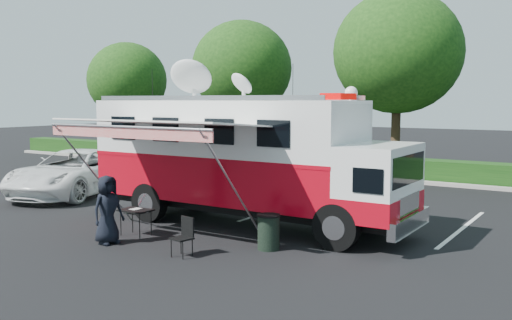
{
  "coord_description": "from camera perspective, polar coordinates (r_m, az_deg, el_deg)",
  "views": [
    {
      "loc": [
        9.22,
        -13.83,
        3.72
      ],
      "look_at": [
        0.0,
        0.5,
        1.9
      ],
      "focal_mm": 40.0,
      "sensor_mm": 36.0,
      "label": 1
    }
  ],
  "objects": [
    {
      "name": "ground_plane",
      "position": [
        17.04,
        -0.92,
        -6.52
      ],
      "size": [
        120.0,
        120.0,
        0.0
      ],
      "primitive_type": "plane",
      "color": "black",
      "rests_on": "ground"
    },
    {
      "name": "back_border",
      "position": [
        27.96,
        16.11,
        8.49
      ],
      "size": [
        60.0,
        6.14,
        8.87
      ],
      "color": "#9E998E",
      "rests_on": "ground_plane"
    },
    {
      "name": "stall_lines",
      "position": [
        19.79,
        2.71,
        -4.74
      ],
      "size": [
        24.12,
        5.5,
        0.01
      ],
      "color": "silver",
      "rests_on": "ground_plane"
    },
    {
      "name": "command_truck",
      "position": [
        16.76,
        -1.17,
        0.28
      ],
      "size": [
        9.84,
        2.71,
        4.73
      ],
      "color": "black",
      "rests_on": "ground_plane"
    },
    {
      "name": "awning",
      "position": [
        15.03,
        -9.99,
        3.43
      ],
      "size": [
        5.37,
        2.76,
        3.24
      ],
      "color": "white",
      "rests_on": "ground_plane"
    },
    {
      "name": "white_suv",
      "position": [
        23.47,
        -17.53,
        -3.31
      ],
      "size": [
        4.48,
        6.85,
        1.75
      ],
      "primitive_type": "imported",
      "rotation": [
        0.0,
        0.0,
        0.27
      ],
      "color": "white",
      "rests_on": "ground_plane"
    },
    {
      "name": "person",
      "position": [
        15.39,
        -14.53,
        -8.09
      ],
      "size": [
        0.66,
        0.93,
        1.78
      ],
      "primitive_type": "imported",
      "rotation": [
        0.0,
        0.0,
        1.46
      ],
      "color": "black",
      "rests_on": "ground_plane"
    },
    {
      "name": "folding_table",
      "position": [
        15.95,
        -11.94,
        -5.02
      ],
      "size": [
        0.88,
        0.63,
        0.73
      ],
      "color": "black",
      "rests_on": "ground_plane"
    },
    {
      "name": "folding_chair",
      "position": [
        13.77,
        -7.15,
        -7.27
      ],
      "size": [
        0.52,
        0.54,
        0.93
      ],
      "color": "black",
      "rests_on": "ground_plane"
    },
    {
      "name": "trash_bin",
      "position": [
        14.25,
        1.27,
        -7.2
      ],
      "size": [
        0.59,
        0.59,
        0.88
      ],
      "color": "black",
      "rests_on": "ground_plane"
    }
  ]
}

